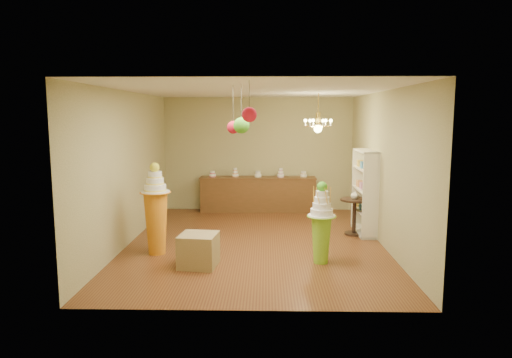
{
  "coord_description": "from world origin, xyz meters",
  "views": [
    {
      "loc": [
        0.22,
        -8.91,
        2.53
      ],
      "look_at": [
        0.02,
        0.0,
        1.28
      ],
      "focal_mm": 32.0,
      "sensor_mm": 36.0,
      "label": 1
    }
  ],
  "objects_px": {
    "sideboard": "(258,194)",
    "round_table": "(354,212)",
    "pedestal_green": "(321,228)",
    "pedestal_orange": "(156,216)"
  },
  "relations": [
    {
      "from": "pedestal_orange",
      "to": "sideboard",
      "type": "distance_m",
      "value": 4.18
    },
    {
      "from": "sideboard",
      "to": "pedestal_orange",
      "type": "bearing_deg",
      "value": -115.45
    },
    {
      "from": "sideboard",
      "to": "round_table",
      "type": "xyz_separation_m",
      "value": [
        2.1,
        -2.32,
        0.02
      ]
    },
    {
      "from": "pedestal_green",
      "to": "round_table",
      "type": "xyz_separation_m",
      "value": [
        0.93,
        1.92,
        -0.11
      ]
    },
    {
      "from": "sideboard",
      "to": "round_table",
      "type": "bearing_deg",
      "value": -47.84
    },
    {
      "from": "pedestal_orange",
      "to": "sideboard",
      "type": "xyz_separation_m",
      "value": [
        1.79,
        3.77,
        -0.23
      ]
    },
    {
      "from": "pedestal_green",
      "to": "pedestal_orange",
      "type": "relative_size",
      "value": 0.84
    },
    {
      "from": "pedestal_orange",
      "to": "round_table",
      "type": "relative_size",
      "value": 2.18
    },
    {
      "from": "sideboard",
      "to": "pedestal_green",
      "type": "bearing_deg",
      "value": -74.6
    },
    {
      "from": "pedestal_green",
      "to": "sideboard",
      "type": "distance_m",
      "value": 4.4
    }
  ]
}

